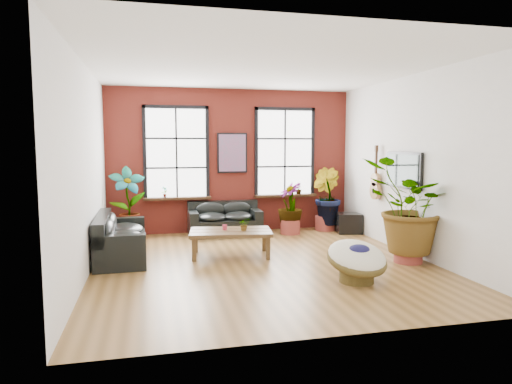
# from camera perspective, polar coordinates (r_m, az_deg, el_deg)

# --- Properties ---
(room) EXTENTS (6.04, 6.54, 3.54)m
(room) POSITION_cam_1_polar(r_m,az_deg,el_deg) (8.26, 0.71, 3.10)
(room) COLOR brown
(room) RESTS_ON ground
(sofa_back) EXTENTS (1.72, 0.84, 0.79)m
(sofa_back) POSITION_cam_1_polar(r_m,az_deg,el_deg) (10.98, -3.96, -3.49)
(sofa_back) COLOR black
(sofa_back) RESTS_ON ground
(sofa_left) EXTENTS (0.94, 2.14, 0.84)m
(sofa_left) POSITION_cam_1_polar(r_m,az_deg,el_deg) (9.07, -16.83, -5.60)
(sofa_left) COLOR black
(sofa_left) RESTS_ON ground
(coffee_table) EXTENTS (1.67, 1.10, 0.60)m
(coffee_table) POSITION_cam_1_polar(r_m,az_deg,el_deg) (8.88, -3.20, -5.18)
(coffee_table) COLOR #473219
(coffee_table) RESTS_ON ground
(papasan_chair) EXTENTS (1.04, 1.05, 0.71)m
(papasan_chair) POSITION_cam_1_polar(r_m,az_deg,el_deg) (7.41, 12.51, -8.21)
(papasan_chair) COLOR brown
(papasan_chair) RESTS_ON ground
(poster) EXTENTS (0.74, 0.06, 0.98)m
(poster) POSITION_cam_1_polar(r_m,az_deg,el_deg) (11.22, -2.99, 4.90)
(poster) COLOR black
(poster) RESTS_ON room
(tv_wall_unit) EXTENTS (0.13, 1.86, 1.20)m
(tv_wall_unit) POSITION_cam_1_polar(r_m,az_deg,el_deg) (9.80, 16.97, 2.10)
(tv_wall_unit) COLOR black
(tv_wall_unit) RESTS_ON room
(media_box) EXTENTS (0.67, 0.60, 0.48)m
(media_box) POSITION_cam_1_polar(r_m,az_deg,el_deg) (11.38, 11.55, -3.84)
(media_box) COLOR black
(media_box) RESTS_ON ground
(pot_back_left) EXTENTS (0.64, 0.64, 0.38)m
(pot_back_left) POSITION_cam_1_polar(r_m,az_deg,el_deg) (10.77, -15.62, -4.77)
(pot_back_left) COLOR brown
(pot_back_left) RESTS_ON ground
(pot_back_right) EXTENTS (0.54, 0.54, 0.37)m
(pot_back_right) POSITION_cam_1_polar(r_m,az_deg,el_deg) (11.66, 8.65, -3.83)
(pot_back_right) COLOR brown
(pot_back_right) RESTS_ON ground
(pot_right_wall) EXTENTS (0.65, 0.65, 0.38)m
(pot_right_wall) POSITION_cam_1_polar(r_m,az_deg,el_deg) (8.89, 18.49, -7.16)
(pot_right_wall) COLOR brown
(pot_right_wall) RESTS_ON ground
(pot_mid) EXTENTS (0.62, 0.62, 0.35)m
(pot_mid) POSITION_cam_1_polar(r_m,az_deg,el_deg) (11.10, 4.30, -4.35)
(pot_mid) COLOR brown
(pot_mid) RESTS_ON ground
(floor_plant_back_left) EXTENTS (0.90, 0.70, 1.52)m
(floor_plant_back_left) POSITION_cam_1_polar(r_m,az_deg,el_deg) (10.70, -15.73, -0.95)
(floor_plant_back_left) COLOR #15501C
(floor_plant_back_left) RESTS_ON ground
(floor_plant_back_right) EXTENTS (0.84, 0.94, 1.43)m
(floor_plant_back_right) POSITION_cam_1_polar(r_m,az_deg,el_deg) (11.58, 8.75, -0.51)
(floor_plant_back_right) COLOR #15501C
(floor_plant_back_right) RESTS_ON ground
(floor_plant_right_wall) EXTENTS (1.97, 1.84, 1.76)m
(floor_plant_right_wall) POSITION_cam_1_polar(r_m,az_deg,el_deg) (8.72, 18.63, -1.73)
(floor_plant_right_wall) COLOR #15501C
(floor_plant_right_wall) RESTS_ON ground
(floor_plant_mid) EXTENTS (0.73, 0.73, 1.10)m
(floor_plant_mid) POSITION_cam_1_polar(r_m,az_deg,el_deg) (11.04, 4.29, -1.67)
(floor_plant_mid) COLOR #15501C
(floor_plant_mid) RESTS_ON ground
(table_plant) EXTENTS (0.23, 0.21, 0.24)m
(table_plant) POSITION_cam_1_polar(r_m,az_deg,el_deg) (8.83, -1.48, -4.05)
(table_plant) COLOR #15501C
(table_plant) RESTS_ON coffee_table
(sill_plant_left) EXTENTS (0.17, 0.17, 0.27)m
(sill_plant_left) POSITION_cam_1_polar(r_m,az_deg,el_deg) (11.06, -11.36, 0.03)
(sill_plant_left) COLOR #15501C
(sill_plant_left) RESTS_ON room
(sill_plant_right) EXTENTS (0.19, 0.19, 0.27)m
(sill_plant_right) POSITION_cam_1_polar(r_m,az_deg,el_deg) (11.65, 5.35, 0.41)
(sill_plant_right) COLOR #15501C
(sill_plant_right) RESTS_ON room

